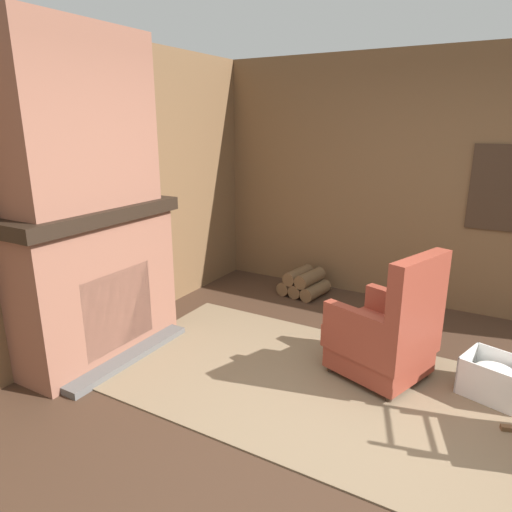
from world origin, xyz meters
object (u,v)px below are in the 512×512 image
firewood_stack (304,283)px  decorative_plate_on_mantel (77,192)px  armchair (387,335)px  laundry_basket (494,378)px  storage_case (125,190)px  oil_lamp_vase (33,204)px

firewood_stack → decorative_plate_on_mantel: size_ratio=2.06×
armchair → laundry_basket: 0.81m
decorative_plate_on_mantel → armchair: bearing=20.2°
laundry_basket → storage_case: size_ratio=2.05×
firewood_stack → oil_lamp_vase: (-1.00, -2.62, 1.25)m
firewood_stack → laundry_basket: (2.06, -1.22, 0.02)m
firewood_stack → laundry_basket: 2.39m
oil_lamp_vase → storage_case: 0.90m
firewood_stack → oil_lamp_vase: bearing=-110.8°
storage_case → decorative_plate_on_mantel: size_ratio=0.94×
laundry_basket → firewood_stack: bearing=149.4°
oil_lamp_vase → storage_case: (0.00, 0.90, -0.01)m
laundry_basket → decorative_plate_on_mantel: (-3.08, -1.00, 1.27)m
firewood_stack → decorative_plate_on_mantel: 2.75m
armchair → decorative_plate_on_mantel: bearing=39.4°
storage_case → laundry_basket: bearing=9.4°
armchair → storage_case: bearing=28.0°
decorative_plate_on_mantel → firewood_stack: bearing=65.4°
laundry_basket → decorative_plate_on_mantel: bearing=-162.0°
oil_lamp_vase → decorative_plate_on_mantel: oil_lamp_vase is taller
armchair → firewood_stack: bearing=-27.4°
oil_lamp_vase → storage_case: oil_lamp_vase is taller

